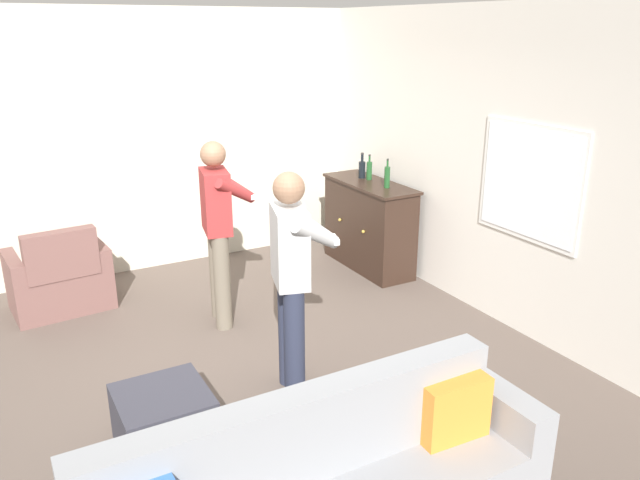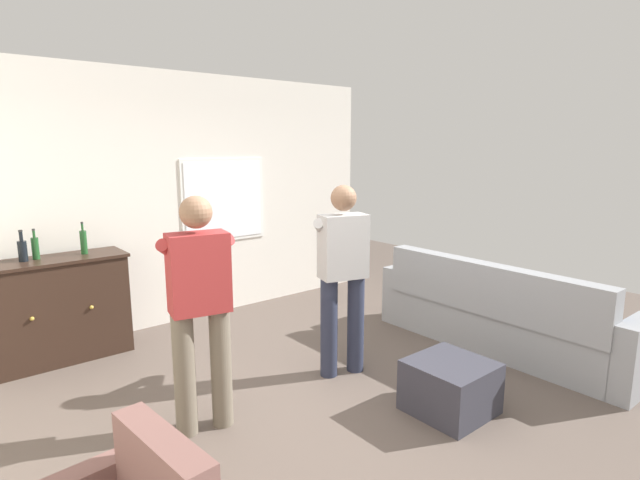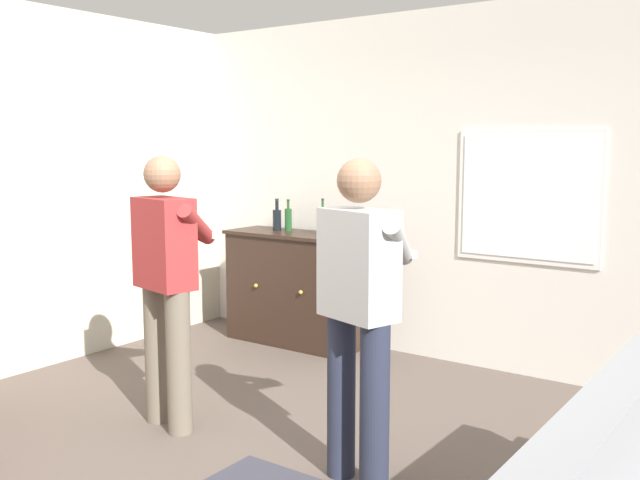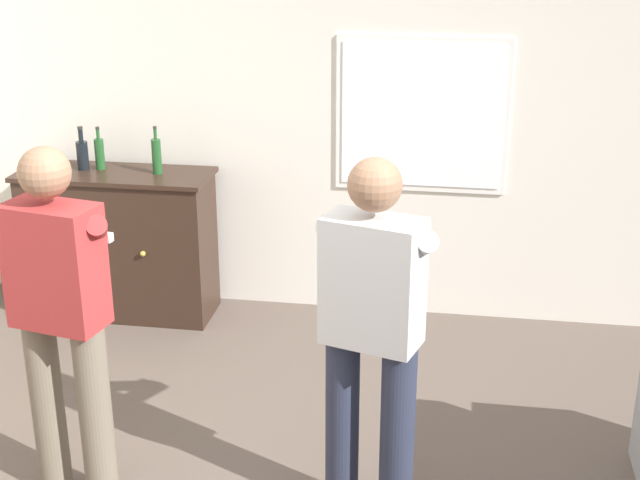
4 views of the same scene
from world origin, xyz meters
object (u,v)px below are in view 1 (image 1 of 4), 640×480
(ottoman, at_px, (164,420))
(person_standing_left, at_px, (218,225))
(bottle_wine_green, at_px, (369,170))
(person_standing_right, at_px, (292,275))
(bottle_spirits_clear, at_px, (362,169))
(armchair, at_px, (60,281))
(sideboard_cabinet, at_px, (369,225))
(bottle_liquor_amber, at_px, (387,177))

(ottoman, distance_m, person_standing_left, 1.98)
(bottle_wine_green, bearing_deg, ottoman, -53.92)
(ottoman, relative_size, person_standing_right, 0.34)
(bottle_spirits_clear, bearing_deg, armchair, -94.86)
(person_standing_right, bearing_deg, bottle_wine_green, 135.42)
(sideboard_cabinet, relative_size, ottoman, 2.22)
(bottle_spirits_clear, height_order, person_standing_left, person_standing_left)
(armchair, relative_size, ottoman, 1.64)
(person_standing_right, bearing_deg, armchair, -151.24)
(armchair, distance_m, person_standing_right, 2.78)
(armchair, xyz_separation_m, bottle_liquor_amber, (0.78, 3.22, 0.81))
(ottoman, bearing_deg, person_standing_right, 100.34)
(armchair, relative_size, person_standing_right, 0.56)
(ottoman, distance_m, person_standing_right, 1.28)
(bottle_spirits_clear, relative_size, ottoman, 0.50)
(bottle_liquor_amber, xyz_separation_m, person_standing_left, (0.23, -1.96, -0.17))
(sideboard_cabinet, bearing_deg, ottoman, -54.81)
(ottoman, xyz_separation_m, person_standing_right, (-0.19, 1.03, 0.74))
(sideboard_cabinet, bearing_deg, bottle_wine_green, 152.05)
(bottle_liquor_amber, height_order, ottoman, bottle_liquor_amber)
(bottle_liquor_amber, height_order, person_standing_left, person_standing_left)
(sideboard_cabinet, relative_size, bottle_spirits_clear, 4.43)
(sideboard_cabinet, height_order, ottoman, sideboard_cabinet)
(armchair, distance_m, bottle_spirits_clear, 3.34)
(armchair, bearing_deg, person_standing_left, 51.31)
(armchair, distance_m, ottoman, 2.57)
(bottle_liquor_amber, relative_size, person_standing_right, 0.18)
(sideboard_cabinet, distance_m, person_standing_left, 2.06)
(bottle_spirits_clear, distance_m, ottoman, 3.84)
(ottoman, bearing_deg, bottle_spirits_clear, 127.64)
(person_standing_left, bearing_deg, person_standing_right, 1.78)
(person_standing_left, height_order, person_standing_right, same)
(bottle_liquor_amber, bearing_deg, bottle_wine_green, 174.18)
(bottle_liquor_amber, height_order, bottle_spirits_clear, bottle_liquor_amber)
(sideboard_cabinet, relative_size, bottle_wine_green, 4.49)
(bottle_wine_green, bearing_deg, armchair, -96.67)
(bottle_wine_green, bearing_deg, person_standing_left, -72.63)
(armchair, xyz_separation_m, ottoman, (2.56, 0.28, -0.09))
(bottle_wine_green, height_order, bottle_liquor_amber, bottle_liquor_amber)
(person_standing_left, bearing_deg, armchair, -128.69)
(bottle_wine_green, xyz_separation_m, bottle_liquor_amber, (0.40, -0.04, 0.01))
(bottle_wine_green, distance_m, bottle_liquor_amber, 0.40)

